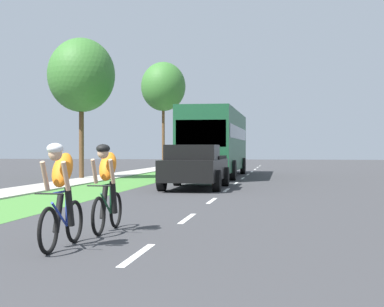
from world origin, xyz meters
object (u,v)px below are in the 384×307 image
(pickup_black, at_px, (195,167))
(street_tree_far, at_px, (163,87))
(cyclist_trailing, at_px, (107,187))
(street_tree_near, at_px, (81,75))
(cyclist_lead, at_px, (61,195))
(bus_dark_green, at_px, (216,140))

(pickup_black, relative_size, street_tree_far, 0.57)
(pickup_black, height_order, street_tree_far, street_tree_far)
(cyclist_trailing, height_order, pickup_black, pickup_black)
(street_tree_near, bearing_deg, cyclist_lead, -71.14)
(cyclist_lead, xyz_separation_m, pickup_black, (0.01, 13.25, 0.02))
(street_tree_near, relative_size, street_tree_far, 0.79)
(pickup_black, bearing_deg, street_tree_far, 104.20)
(cyclist_lead, bearing_deg, pickup_black, 89.94)
(cyclist_trailing, height_order, bus_dark_green, bus_dark_green)
(cyclist_lead, xyz_separation_m, street_tree_far, (-6.82, 40.26, 5.96))
(bus_dark_green, distance_m, street_tree_near, 7.89)
(cyclist_trailing, xyz_separation_m, street_tree_near, (-6.75, 17.52, 4.32))
(cyclist_trailing, bearing_deg, street_tree_near, 111.07)
(cyclist_lead, bearing_deg, street_tree_far, 99.61)
(bus_dark_green, relative_size, street_tree_far, 1.31)
(bus_dark_green, bearing_deg, pickup_black, -88.01)
(cyclist_lead, xyz_separation_m, cyclist_trailing, (0.15, 1.79, 0.00))
(bus_dark_green, height_order, street_tree_near, street_tree_near)
(cyclist_trailing, distance_m, street_tree_far, 39.54)
(pickup_black, distance_m, bus_dark_green, 9.74)
(cyclist_lead, distance_m, pickup_black, 13.25)
(cyclist_lead, bearing_deg, cyclist_trailing, 85.13)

